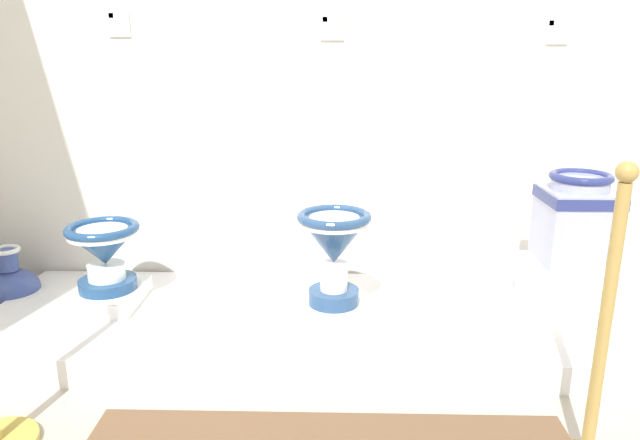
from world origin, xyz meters
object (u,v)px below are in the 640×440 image
(plinth_block_tall_cobalt, at_px, (567,287))
(info_placard_first, at_px, (119,23))
(plinth_block_slender_white, at_px, (109,296))
(antique_toilet_slender_white, at_px, (104,249))
(plinth_block_pale_glazed, at_px, (334,309))
(decorative_vase_spare, at_px, (11,287))
(info_placard_third, at_px, (558,31))
(info_placard_second, at_px, (332,27))
(antique_toilet_tall_cobalt, at_px, (576,217))
(stanchion_post_near_right, at_px, (597,380))
(antique_toilet_pale_glazed, at_px, (334,244))

(plinth_block_tall_cobalt, distance_m, info_placard_first, 2.55)
(plinth_block_slender_white, bearing_deg, antique_toilet_slender_white, 75.96)
(antique_toilet_slender_white, bearing_deg, plinth_block_tall_cobalt, -0.81)
(plinth_block_pale_glazed, relative_size, decorative_vase_spare, 0.86)
(antique_toilet_slender_white, distance_m, info_placard_third, 2.46)
(plinth_block_pale_glazed, xyz_separation_m, info_placard_first, (-1.09, 0.56, 1.30))
(plinth_block_slender_white, xyz_separation_m, info_placard_second, (1.08, 0.45, 1.27))
(antique_toilet_tall_cobalt, xyz_separation_m, stanchion_post_near_right, (-0.28, -0.95, -0.27))
(antique_toilet_slender_white, height_order, stanchion_post_near_right, stanchion_post_near_right)
(plinth_block_tall_cobalt, height_order, info_placard_first, info_placard_first)
(plinth_block_pale_glazed, xyz_separation_m, info_placard_second, (-0.02, 0.56, 1.28))
(info_placard_third, relative_size, decorative_vase_spare, 0.35)
(plinth_block_slender_white, height_order, plinth_block_pale_glazed, plinth_block_slender_white)
(plinth_block_slender_white, height_order, info_placard_second, info_placard_second)
(antique_toilet_pale_glazed, xyz_separation_m, stanchion_post_near_right, (0.83, -0.86, -0.16))
(plinth_block_tall_cobalt, xyz_separation_m, stanchion_post_near_right, (-0.28, -0.95, 0.07))
(stanchion_post_near_right, bearing_deg, plinth_block_tall_cobalt, 73.73)
(plinth_block_slender_white, bearing_deg, plinth_block_pale_glazed, -5.97)
(antique_toilet_slender_white, distance_m, plinth_block_pale_glazed, 1.13)
(plinth_block_pale_glazed, relative_size, info_placard_third, 2.46)
(stanchion_post_near_right, bearing_deg, antique_toilet_tall_cobalt, 73.73)
(plinth_block_slender_white, distance_m, info_placard_second, 1.73)
(stanchion_post_near_right, bearing_deg, antique_toilet_slender_white, 153.04)
(plinth_block_pale_glazed, height_order, plinth_block_tall_cobalt, plinth_block_tall_cobalt)
(stanchion_post_near_right, bearing_deg, info_placard_first, 143.36)
(info_placard_third, xyz_separation_m, decorative_vase_spare, (-2.77, -0.30, -1.27))
(antique_toilet_slender_white, xyz_separation_m, plinth_block_tall_cobalt, (2.20, -0.03, -0.16))
(antique_toilet_pale_glazed, bearing_deg, info_placard_first, 152.76)
(antique_toilet_tall_cobalt, bearing_deg, plinth_block_slender_white, 179.19)
(antique_toilet_pale_glazed, relative_size, info_placard_second, 3.49)
(plinth_block_pale_glazed, relative_size, plinth_block_tall_cobalt, 0.82)
(antique_toilet_pale_glazed, bearing_deg, plinth_block_slender_white, 174.03)
(antique_toilet_tall_cobalt, bearing_deg, info_placard_first, 167.70)
(info_placard_third, bearing_deg, decorative_vase_spare, -173.88)
(plinth_block_tall_cobalt, distance_m, antique_toilet_tall_cobalt, 0.34)
(info_placard_first, xyz_separation_m, decorative_vase_spare, (-0.58, -0.30, -1.31))
(stanchion_post_near_right, bearing_deg, plinth_block_pale_glazed, 133.69)
(plinth_block_slender_white, relative_size, antique_toilet_pale_glazed, 0.91)
(antique_toilet_slender_white, bearing_deg, info_placard_first, 89.01)
(antique_toilet_pale_glazed, bearing_deg, info_placard_second, 91.68)
(info_placard_first, bearing_deg, plinth_block_pale_glazed, -27.24)
(antique_toilet_slender_white, xyz_separation_m, info_placard_second, (1.08, 0.45, 1.03))
(antique_toilet_pale_glazed, height_order, decorative_vase_spare, antique_toilet_pale_glazed)
(plinth_block_slender_white, xyz_separation_m, stanchion_post_near_right, (1.93, -0.98, 0.16))
(info_placard_second, height_order, stanchion_post_near_right, info_placard_second)
(plinth_block_slender_white, distance_m, antique_toilet_tall_cobalt, 2.24)
(plinth_block_pale_glazed, relative_size, info_placard_second, 2.48)
(antique_toilet_slender_white, bearing_deg, info_placard_second, 22.43)
(decorative_vase_spare, bearing_deg, plinth_block_slender_white, -14.69)
(antique_toilet_tall_cobalt, height_order, decorative_vase_spare, antique_toilet_tall_cobalt)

